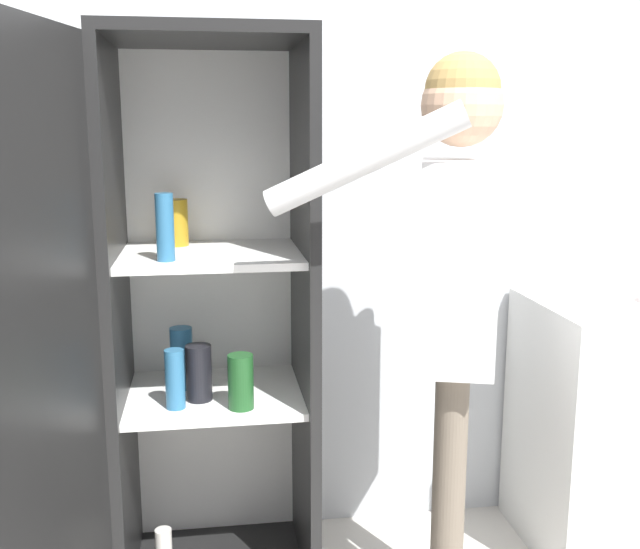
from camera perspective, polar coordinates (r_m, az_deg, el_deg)
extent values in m
cube|color=silver|center=(2.74, -5.25, 5.72)|extent=(7.00, 0.06, 2.55)
cube|color=black|center=(2.41, -8.79, 17.50)|extent=(0.64, 0.56, 0.04)
cube|color=white|center=(2.73, -8.22, -2.14)|extent=(0.64, 0.03, 1.75)
cube|color=black|center=(2.49, -15.12, -3.72)|extent=(0.04, 0.56, 1.75)
cube|color=black|center=(2.49, -1.21, -3.31)|extent=(0.04, 0.56, 1.75)
cube|color=white|center=(2.55, -8.00, -9.09)|extent=(0.57, 0.49, 0.02)
cube|color=white|center=(2.43, -8.31, 1.46)|extent=(0.57, 0.49, 0.02)
cube|color=black|center=(1.96, -20.31, -8.20)|extent=(0.19, 0.63, 1.75)
cylinder|color=#B78C1E|center=(2.56, -10.93, 3.91)|extent=(0.08, 0.08, 0.16)
cylinder|color=black|center=(2.45, -9.22, -7.40)|extent=(0.08, 0.08, 0.18)
cylinder|color=teal|center=(2.27, -11.73, 3.54)|extent=(0.05, 0.05, 0.20)
cylinder|color=teal|center=(2.40, -10.99, -7.83)|extent=(0.06, 0.06, 0.19)
cylinder|color=#1E5123|center=(2.37, -6.06, -8.13)|extent=(0.08, 0.08, 0.17)
cylinder|color=teal|center=(2.56, -10.49, -6.28)|extent=(0.07, 0.07, 0.21)
cylinder|color=#726656|center=(2.39, 9.77, -16.80)|extent=(0.10, 0.10, 0.85)
cylinder|color=#726656|center=(2.52, 9.69, -15.15)|extent=(0.10, 0.10, 0.85)
cube|color=silver|center=(2.22, 10.36, 0.85)|extent=(0.31, 0.43, 0.60)
sphere|color=#DBAD89|center=(2.18, 10.79, 12.55)|extent=(0.23, 0.23, 0.23)
sphere|color=#AD894C|center=(2.19, 10.83, 13.61)|extent=(0.21, 0.21, 0.21)
cylinder|color=silver|center=(1.98, 3.44, 8.72)|extent=(0.54, 0.23, 0.31)
cylinder|color=silver|center=(2.44, 10.17, 1.05)|extent=(0.08, 0.08, 0.56)
cube|color=white|center=(3.00, 21.86, -10.57)|extent=(0.66, 0.57, 0.93)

